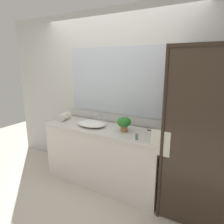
% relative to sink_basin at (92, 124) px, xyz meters
% --- Properties ---
extents(ground_plane, '(8.00, 8.00, 0.00)m').
position_rel_sink_basin_xyz_m(ground_plane, '(0.18, 0.03, -0.94)').
color(ground_plane, beige).
extents(wall_back_with_mirror, '(4.40, 0.06, 2.60)m').
position_rel_sink_basin_xyz_m(wall_back_with_mirror, '(0.18, 0.37, 0.37)').
color(wall_back_with_mirror, silver).
rests_on(wall_back_with_mirror, ground_plane).
extents(vanity_cabinet, '(1.80, 0.58, 0.90)m').
position_rel_sink_basin_xyz_m(vanity_cabinet, '(0.18, 0.04, -0.49)').
color(vanity_cabinet, silver).
rests_on(vanity_cabinet, ground_plane).
extents(shower_enclosure, '(1.20, 0.59, 2.00)m').
position_rel_sink_basin_xyz_m(shower_enclosure, '(1.46, -0.16, 0.09)').
color(shower_enclosure, '#2D2319').
rests_on(shower_enclosure, ground_plane).
extents(sink_basin, '(0.46, 0.33, 0.08)m').
position_rel_sink_basin_xyz_m(sink_basin, '(0.00, 0.00, 0.00)').
color(sink_basin, white).
rests_on(sink_basin, vanity_cabinet).
extents(faucet, '(0.17, 0.13, 0.16)m').
position_rel_sink_basin_xyz_m(faucet, '(0.00, 0.19, 0.01)').
color(faucet, silver).
rests_on(faucet, vanity_cabinet).
extents(potted_plant, '(0.19, 0.19, 0.20)m').
position_rel_sink_basin_xyz_m(potted_plant, '(0.52, 0.03, 0.08)').
color(potted_plant, '#B77A51').
rests_on(potted_plant, vanity_cabinet).
extents(amenity_bottle_conditioner, '(0.03, 0.03, 0.08)m').
position_rel_sink_basin_xyz_m(amenity_bottle_conditioner, '(0.41, 0.20, 0.00)').
color(amenity_bottle_conditioner, '#4C7056').
rests_on(amenity_bottle_conditioner, vanity_cabinet).
extents(amenity_bottle_body_wash, '(0.03, 0.03, 0.09)m').
position_rel_sink_basin_xyz_m(amenity_bottle_body_wash, '(0.80, -0.17, 0.00)').
color(amenity_bottle_body_wash, '#4C7056').
rests_on(amenity_bottle_body_wash, vanity_cabinet).
extents(rolled_towel_near_edge, '(0.15, 0.22, 0.12)m').
position_rel_sink_basin_xyz_m(rolled_towel_near_edge, '(-0.58, 0.04, 0.02)').
color(rolled_towel_near_edge, silver).
rests_on(rolled_towel_near_edge, vanity_cabinet).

